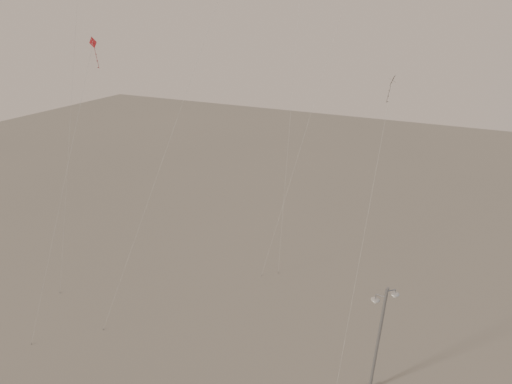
% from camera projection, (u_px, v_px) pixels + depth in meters
% --- Properties ---
extents(ground, '(160.00, 160.00, 0.00)m').
position_uv_depth(ground, '(202.00, 367.00, 27.49)').
color(ground, gray).
rests_on(ground, ground).
extents(street_lamp, '(1.50, 0.80, 8.09)m').
position_uv_depth(street_lamp, '(378.00, 338.00, 24.14)').
color(street_lamp, gray).
rests_on(street_lamp, ground).
extents(kite_1, '(8.14, 11.21, 29.36)m').
position_uv_depth(kite_1, '(209.00, 31.00, 26.67)').
color(kite_1, '#282421').
rests_on(kite_1, ground).
extents(kite_3, '(3.19, 7.96, 20.93)m').
position_uv_depth(kite_3, '(78.00, 117.00, 27.12)').
color(kite_3, maroon).
rests_on(kite_3, ground).
extents(kite_4, '(0.78, 13.53, 18.43)m').
position_uv_depth(kite_4, '(380.00, 148.00, 26.98)').
color(kite_4, '#282421').
rests_on(kite_4, ground).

